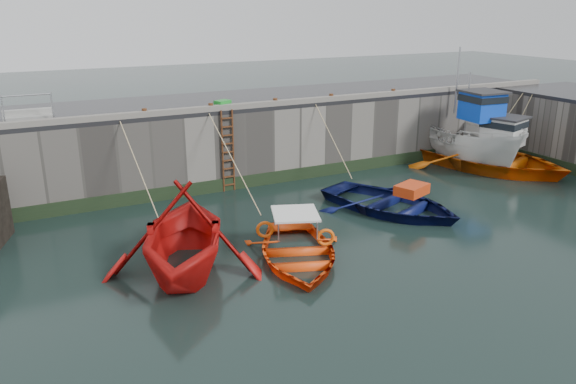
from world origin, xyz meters
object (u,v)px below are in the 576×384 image
ladder (228,151)px  boat_far_orange (488,158)px  boat_far_white (469,142)px  bollard_e (393,92)px  bollard_c (275,102)px  boat_near_white (185,270)px  bollard_d (331,97)px  boat_near_blue (297,259)px  bollard_b (211,107)px  fish_crate (223,104)px  boat_near_navy (390,210)px  bollard_a (144,112)px

ladder → boat_far_orange: boat_far_orange is taller
boat_far_white → bollard_e: 4.20m
bollard_c → boat_near_white: bearing=-132.7°
boat_far_orange → bollard_d: boat_far_orange is taller
boat_far_white → ladder: bearing=177.4°
bollard_d → boat_near_blue: bearing=-127.0°
boat_near_white → bollard_b: (3.14, 6.34, 3.30)m
bollard_c → bollard_e: 5.80m
ladder → boat_near_blue: bearing=-94.8°
bollard_c → fish_crate: bearing=174.2°
boat_near_white → bollard_e: (11.64, 6.34, 3.30)m
ladder → boat_near_navy: (4.28, -4.73, -1.59)m
boat_far_orange → bollard_e: 5.17m
fish_crate → bollard_a: fish_crate is taller
boat_far_white → boat_near_blue: bearing=-150.5°
boat_near_navy → boat_near_blue: bearing=-177.6°
bollard_e → fish_crate: bearing=178.4°
boat_near_blue → fish_crate: bearing=105.6°
boat_near_blue → bollard_e: (8.56, 7.13, 3.30)m
ladder → bollard_a: size_ratio=11.43×
ladder → fish_crate: fish_crate is taller
boat_far_orange → bollard_d: (-6.71, 2.53, 2.82)m
boat_near_white → bollard_d: 11.06m
boat_far_white → bollard_a: bearing=177.6°
ladder → bollard_c: bollard_c is taller
bollard_c → bollard_a: bearing=180.0°
ladder → boat_far_white: boat_far_white is taller
boat_near_blue → boat_near_navy: bearing=43.5°
bollard_a → bollard_b: bearing=0.0°
ladder → bollard_d: bearing=4.0°
boat_near_white → bollard_c: bearing=69.7°
bollard_b → boat_near_navy: bearing=-46.7°
boat_near_blue → bollard_c: bearing=89.2°
boat_near_white → bollard_b: bearing=86.0°
boat_far_orange → bollard_c: 10.05m
boat_near_blue → bollard_c: 8.33m
bollard_c → bollard_e: size_ratio=1.00×
boat_far_orange → bollard_c: bearing=146.9°
bollard_b → bollard_d: bearing=0.0°
bollard_d → bollard_e: 3.20m
boat_near_blue → bollard_b: size_ratio=16.06×
boat_far_orange → bollard_e: size_ratio=30.13×
ladder → boat_far_white: 11.20m
boat_near_navy → bollard_d: bollard_d is taller
boat_near_navy → ladder: bearing=111.4°
boat_far_white → fish_crate: size_ratio=11.56×
boat_near_white → ladder: bearing=81.1°
bollard_b → bollard_d: 5.30m
boat_near_blue → bollard_a: bearing=129.3°
ladder → boat_near_white: 7.20m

